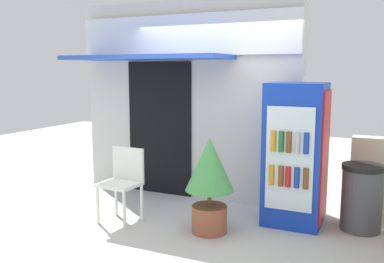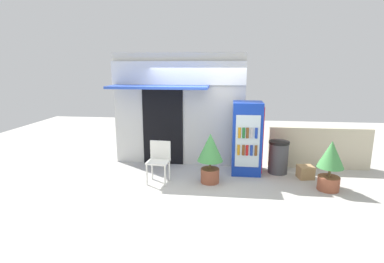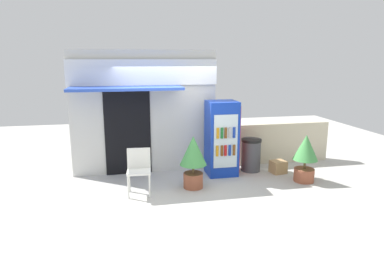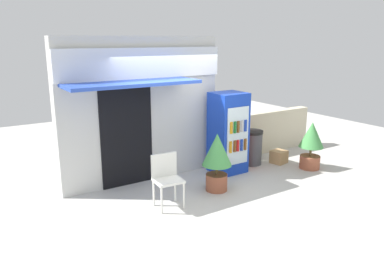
{
  "view_description": "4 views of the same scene",
  "coord_description": "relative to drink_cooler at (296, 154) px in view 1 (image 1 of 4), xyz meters",
  "views": [
    {
      "loc": [
        2.13,
        -4.34,
        1.88
      ],
      "look_at": [
        -0.01,
        0.28,
        1.14
      ],
      "focal_mm": 39.59,
      "sensor_mm": 36.0,
      "label": 1
    },
    {
      "loc": [
        0.68,
        -6.31,
        2.56
      ],
      "look_at": [
        -0.1,
        0.26,
        1.1
      ],
      "focal_mm": 28.22,
      "sensor_mm": 36.0,
      "label": 2
    },
    {
      "loc": [
        -1.04,
        -6.54,
        2.65
      ],
      "look_at": [
        0.38,
        0.43,
        1.13
      ],
      "focal_mm": 31.48,
      "sensor_mm": 36.0,
      "label": 3
    },
    {
      "loc": [
        -3.62,
        -5.28,
        2.81
      ],
      "look_at": [
        0.0,
        0.39,
        1.12
      ],
      "focal_mm": 34.59,
      "sensor_mm": 36.0,
      "label": 4
    }
  ],
  "objects": [
    {
      "name": "ground",
      "position": [
        -1.16,
        -0.75,
        -0.86
      ],
      "size": [
        16.0,
        16.0,
        0.0
      ],
      "primitive_type": "plane",
      "color": "beige"
    },
    {
      "name": "plastic_chair",
      "position": [
        -1.95,
        -0.8,
        -0.32
      ],
      "size": [
        0.5,
        0.44,
        0.92
      ],
      "color": "white",
      "rests_on": "ground"
    },
    {
      "name": "trash_bin",
      "position": [
        0.77,
        0.09,
        -0.47
      ],
      "size": [
        0.48,
        0.48,
        0.79
      ],
      "color": "#47474C",
      "rests_on": "ground"
    },
    {
      "name": "storefront_building",
      "position": [
        -1.75,
        0.58,
        0.63
      ],
      "size": [
        3.37,
        1.12,
        2.87
      ],
      "color": "silver",
      "rests_on": "ground"
    },
    {
      "name": "potted_plant_near_shop",
      "position": [
        -0.83,
        -0.72,
        -0.2
      ],
      "size": [
        0.56,
        0.56,
        1.12
      ],
      "color": "#995138",
      "rests_on": "ground"
    },
    {
      "name": "drink_cooler",
      "position": [
        0.0,
        0.0,
        0.0
      ],
      "size": [
        0.7,
        0.69,
        1.73
      ],
      "color": "#1438B2",
      "rests_on": "ground"
    }
  ]
}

